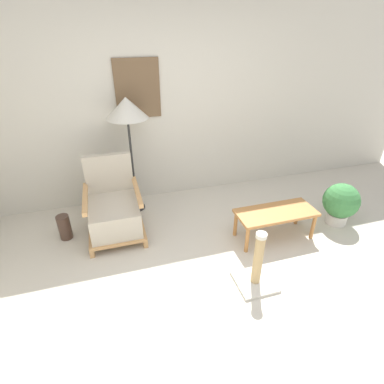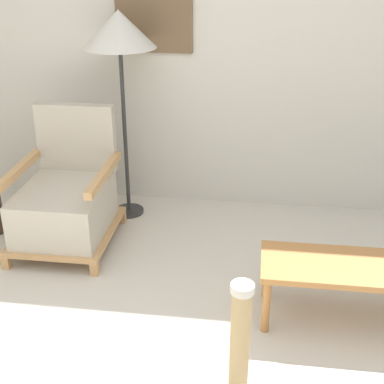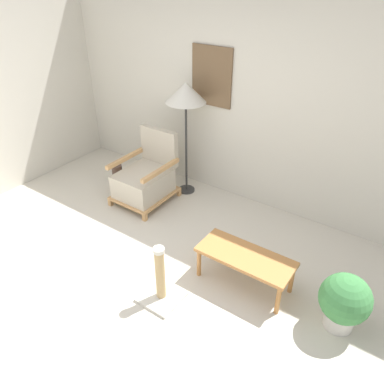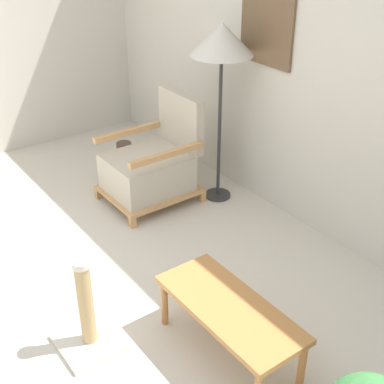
{
  "view_description": "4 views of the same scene",
  "coord_description": "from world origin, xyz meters",
  "px_view_note": "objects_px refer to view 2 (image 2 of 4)",
  "views": [
    {
      "loc": [
        -0.84,
        -1.69,
        2.26
      ],
      "look_at": [
        0.03,
        1.21,
        0.55
      ],
      "focal_mm": 28.0,
      "sensor_mm": 36.0,
      "label": 1
    },
    {
      "loc": [
        0.41,
        -1.7,
        1.94
      ],
      "look_at": [
        0.03,
        1.21,
        0.55
      ],
      "focal_mm": 50.0,
      "sensor_mm": 36.0,
      "label": 2
    },
    {
      "loc": [
        2.06,
        -1.7,
        2.76
      ],
      "look_at": [
        0.03,
        1.21,
        0.55
      ],
      "focal_mm": 35.0,
      "sensor_mm": 36.0,
      "label": 3
    },
    {
      "loc": [
        2.65,
        -0.71,
        2.38
      ],
      "look_at": [
        0.03,
        1.21,
        0.55
      ],
      "focal_mm": 50.0,
      "sensor_mm": 36.0,
      "label": 4
    }
  ],
  "objects_px": {
    "armchair": "(66,201)",
    "floor_lamp": "(119,35)",
    "scratching_post": "(239,362)",
    "coffee_table": "(347,272)"
  },
  "relations": [
    {
      "from": "armchair",
      "to": "floor_lamp",
      "type": "relative_size",
      "value": 0.6
    },
    {
      "from": "armchair",
      "to": "scratching_post",
      "type": "height_order",
      "value": "armchair"
    },
    {
      "from": "scratching_post",
      "to": "armchair",
      "type": "bearing_deg",
      "value": 135.09
    },
    {
      "from": "floor_lamp",
      "to": "armchair",
      "type": "bearing_deg",
      "value": -122.39
    },
    {
      "from": "floor_lamp",
      "to": "coffee_table",
      "type": "height_order",
      "value": "floor_lamp"
    },
    {
      "from": "scratching_post",
      "to": "coffee_table",
      "type": "bearing_deg",
      "value": 48.39
    },
    {
      "from": "coffee_table",
      "to": "armchair",
      "type": "bearing_deg",
      "value": 160.71
    },
    {
      "from": "floor_lamp",
      "to": "scratching_post",
      "type": "relative_size",
      "value": 2.48
    },
    {
      "from": "coffee_table",
      "to": "scratching_post",
      "type": "relative_size",
      "value": 1.52
    },
    {
      "from": "floor_lamp",
      "to": "scratching_post",
      "type": "xyz_separation_m",
      "value": [
        0.95,
        -1.74,
        -1.18
      ]
    }
  ]
}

